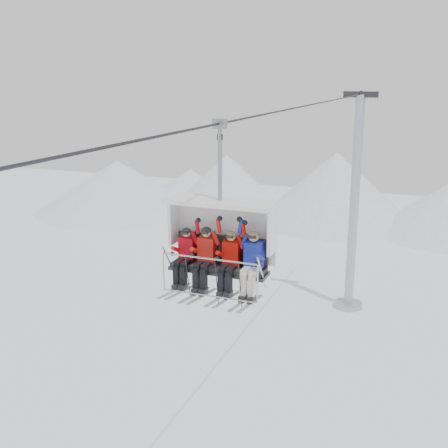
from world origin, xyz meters
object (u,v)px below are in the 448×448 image
(chairlift_carrier, at_px, (222,234))
(skier_far_left, at_px, (185,255))
(skier_center_right, at_px, (230,260))
(skier_center_left, at_px, (205,256))
(lift_tower_right, at_px, (353,220))
(skier_far_right, at_px, (252,261))

(chairlift_carrier, xyz_separation_m, skier_far_left, (-0.82, -0.32, -0.53))
(chairlift_carrier, distance_m, skier_center_right, 0.68)
(chairlift_carrier, xyz_separation_m, skier_center_left, (-0.31, -0.31, -0.49))
(lift_tower_right, relative_size, skier_far_right, 7.99)
(lift_tower_right, distance_m, skier_far_right, 22.89)
(lift_tower_right, distance_m, skier_far_left, 22.89)
(chairlift_carrier, height_order, skier_far_right, chairlift_carrier)
(skier_far_left, distance_m, skier_center_left, 0.52)
(lift_tower_right, height_order, chairlift_carrier, lift_tower_right)
(skier_far_left, relative_size, skier_center_left, 1.00)
(skier_center_left, xyz_separation_m, skier_center_right, (0.63, -0.00, -0.02))
(skier_center_right, bearing_deg, skier_far_right, 0.73)
(lift_tower_right, distance_m, skier_center_right, 22.87)
(chairlift_carrier, xyz_separation_m, skier_far_right, (0.87, -0.31, -0.49))
(skier_far_left, distance_m, skier_far_right, 1.69)
(chairlift_carrier, relative_size, skier_far_right, 2.36)
(lift_tower_right, bearing_deg, skier_center_right, -89.18)
(chairlift_carrier, bearing_deg, skier_center_left, -134.88)
(skier_center_left, bearing_deg, skier_far_left, -178.94)
(chairlift_carrier, distance_m, skier_center_left, 0.66)
(skier_far_right, bearing_deg, chairlift_carrier, 160.52)
(skier_center_left, xyz_separation_m, skier_far_right, (1.18, 0.00, 0.01))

